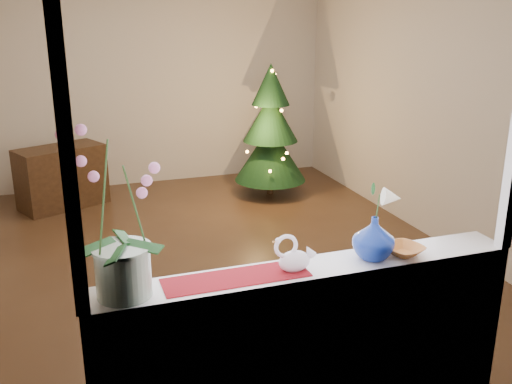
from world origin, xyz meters
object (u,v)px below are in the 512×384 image
at_px(orchid_pot, 119,213).
at_px(amber_dish, 404,251).
at_px(paperweight, 378,254).
at_px(xmas_tree, 270,131).
at_px(blue_vase, 374,235).
at_px(side_table, 62,177).
at_px(swan, 295,253).

relative_size(orchid_pot, amber_dish, 4.63).
xyz_separation_m(paperweight, xmas_tree, (0.88, 3.92, -0.17)).
height_order(blue_vase, paperweight, blue_vase).
distance_m(blue_vase, side_table, 4.52).
bearing_deg(xmas_tree, orchid_pot, -118.82).
xyz_separation_m(amber_dish, side_table, (-1.67, 4.22, -0.60)).
height_order(blue_vase, amber_dish, blue_vase).
bearing_deg(xmas_tree, paperweight, -102.71).
distance_m(swan, paperweight, 0.45).
bearing_deg(amber_dish, swan, 179.53).
bearing_deg(swan, paperweight, -26.81).
relative_size(blue_vase, amber_dish, 1.54).
bearing_deg(side_table, swan, -100.62).
height_order(orchid_pot, amber_dish, orchid_pot).
bearing_deg(paperweight, blue_vase, 102.03).
relative_size(paperweight, amber_dish, 0.43).
height_order(orchid_pot, swan, orchid_pot).
bearing_deg(paperweight, side_table, 109.44).
height_order(xmas_tree, side_table, xmas_tree).
bearing_deg(paperweight, xmas_tree, 77.29).
distance_m(swan, side_table, 4.40).
relative_size(swan, side_table, 0.23).
bearing_deg(amber_dish, paperweight, -171.76).
distance_m(orchid_pot, side_table, 4.32).
xyz_separation_m(orchid_pot, blue_vase, (1.24, -0.01, -0.26)).
bearing_deg(paperweight, swan, 176.16).
distance_m(orchid_pot, swan, 0.86).
bearing_deg(paperweight, amber_dish, 8.24).
distance_m(blue_vase, xmas_tree, 3.99).
bearing_deg(blue_vase, orchid_pot, 179.62).
bearing_deg(amber_dish, orchid_pot, 179.27).
relative_size(orchid_pot, swan, 3.57).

